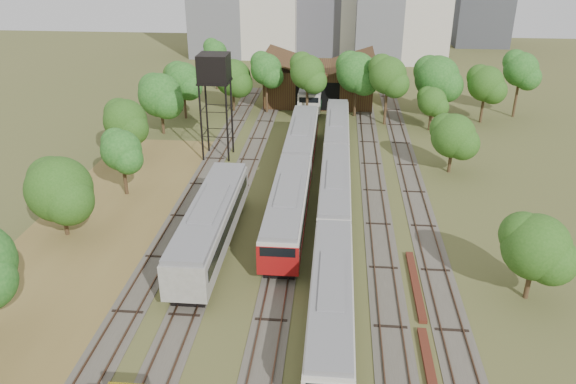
# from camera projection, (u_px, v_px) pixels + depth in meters

# --- Properties ---
(ground) EXTENTS (240.00, 240.00, 0.00)m
(ground) POSITION_uv_depth(u_px,v_px,m) (297.00, 354.00, 34.91)
(ground) COLOR #475123
(ground) RESTS_ON ground
(dry_grass_patch) EXTENTS (14.00, 60.00, 0.04)m
(dry_grass_patch) POSITION_uv_depth(u_px,v_px,m) (74.00, 270.00, 43.59)
(dry_grass_patch) COLOR brown
(dry_grass_patch) RESTS_ON ground
(tracks) EXTENTS (24.60, 80.00, 0.19)m
(tracks) POSITION_uv_depth(u_px,v_px,m) (309.00, 188.00, 57.53)
(tracks) COLOR #4C473D
(tracks) RESTS_ON ground
(railcar_red_set) EXTENTS (3.14, 34.57, 3.89)m
(railcar_red_set) POSITION_uv_depth(u_px,v_px,m) (296.00, 171.00, 56.47)
(railcar_red_set) COLOR black
(railcar_red_set) RESTS_ON ground
(railcar_green_set) EXTENTS (2.84, 52.07, 3.51)m
(railcar_green_set) POSITION_uv_depth(u_px,v_px,m) (335.00, 191.00, 52.56)
(railcar_green_set) COLOR black
(railcar_green_set) RESTS_ON ground
(railcar_rear) EXTENTS (3.20, 16.08, 3.96)m
(railcar_rear) POSITION_uv_depth(u_px,v_px,m) (312.00, 91.00, 84.73)
(railcar_rear) COLOR black
(railcar_rear) RESTS_ON ground
(old_grey_coach) EXTENTS (3.29, 18.00, 4.08)m
(old_grey_coach) POSITION_uv_depth(u_px,v_px,m) (211.00, 224.00, 45.81)
(old_grey_coach) COLOR black
(old_grey_coach) RESTS_ON ground
(water_tower) EXTENTS (3.44, 3.44, 11.89)m
(water_tower) POSITION_uv_depth(u_px,v_px,m) (214.00, 71.00, 61.63)
(water_tower) COLOR black
(water_tower) RESTS_ON ground
(rail_pile_near) EXTENTS (0.57, 8.56, 0.29)m
(rail_pile_near) POSITION_uv_depth(u_px,v_px,m) (431.00, 376.00, 33.00)
(rail_pile_near) COLOR #5B271A
(rail_pile_near) RESTS_ON ground
(rail_pile_far) EXTENTS (0.56, 8.93, 0.29)m
(rail_pile_far) POSITION_uv_depth(u_px,v_px,m) (415.00, 284.00, 41.58)
(rail_pile_far) COLOR #5B271A
(rail_pile_far) RESTS_ON ground
(maintenance_shed) EXTENTS (16.45, 11.55, 7.58)m
(maintenance_shed) POSITION_uv_depth(u_px,v_px,m) (319.00, 82.00, 86.15)
(maintenance_shed) COLOR #3C2115
(maintenance_shed) RESTS_ON ground
(tree_band_left) EXTENTS (7.66, 74.26, 8.02)m
(tree_band_left) POSITION_uv_depth(u_px,v_px,m) (118.00, 137.00, 57.19)
(tree_band_left) COLOR #382616
(tree_band_left) RESTS_ON ground
(tree_band_far) EXTENTS (51.05, 9.98, 9.25)m
(tree_band_far) POSITION_uv_depth(u_px,v_px,m) (357.00, 76.00, 77.04)
(tree_band_far) COLOR #382616
(tree_band_far) RESTS_ON ground
(tree_band_right) EXTENTS (6.24, 41.90, 6.55)m
(tree_band_right) POSITION_uv_depth(u_px,v_px,m) (471.00, 158.00, 54.14)
(tree_band_right) COLOR #382616
(tree_band_right) RESTS_ON ground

